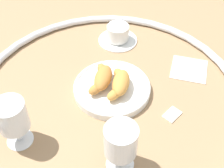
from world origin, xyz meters
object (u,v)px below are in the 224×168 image
(sugar_packet, at_px, (172,114))
(folded_napkin, at_px, (189,69))
(croissant_large, at_px, (120,83))
(croissant_small, at_px, (102,78))
(pastry_plate, at_px, (112,88))
(juice_glass_left, at_px, (121,143))
(coffee_cup_near, at_px, (118,34))
(juice_glass_right, at_px, (12,117))

(sugar_packet, height_order, folded_napkin, sugar_packet)
(croissant_large, xyz_separation_m, croissant_small, (-0.02, 0.05, 0.00))
(pastry_plate, height_order, croissant_small, croissant_small)
(pastry_plate, xyz_separation_m, juice_glass_left, (-0.15, -0.19, 0.08))
(coffee_cup_near, relative_size, folded_napkin, 1.24)
(croissant_large, bearing_deg, juice_glass_left, -133.82)
(sugar_packet, bearing_deg, coffee_cup_near, 67.20)
(juice_glass_left, bearing_deg, croissant_small, 57.68)
(coffee_cup_near, height_order, juice_glass_left, juice_glass_left)
(coffee_cup_near, distance_m, folded_napkin, 0.27)
(sugar_packet, bearing_deg, croissant_large, 104.30)
(pastry_plate, relative_size, coffee_cup_near, 1.67)
(juice_glass_left, bearing_deg, pastry_plate, 51.51)
(juice_glass_right, bearing_deg, croissant_small, -1.54)
(croissant_large, bearing_deg, juice_glass_right, 169.18)
(pastry_plate, height_order, sugar_packet, pastry_plate)
(pastry_plate, relative_size, sugar_packet, 4.54)
(croissant_small, relative_size, juice_glass_left, 0.85)
(croissant_large, relative_size, juice_glass_left, 0.85)
(juice_glass_right, bearing_deg, juice_glass_left, -58.24)
(pastry_plate, distance_m, folded_napkin, 0.26)
(croissant_large, xyz_separation_m, folded_napkin, (0.23, -0.08, -0.04))
(pastry_plate, relative_size, juice_glass_right, 1.62)
(croissant_small, bearing_deg, coffee_cup_near, 35.05)
(pastry_plate, bearing_deg, croissant_small, 116.01)
(juice_glass_left, bearing_deg, croissant_large, 46.18)
(juice_glass_left, distance_m, folded_napkin, 0.41)
(coffee_cup_near, bearing_deg, sugar_packet, -109.56)
(croissant_large, height_order, sugar_packet, croissant_large)
(sugar_packet, bearing_deg, juice_glass_left, 179.54)
(sugar_packet, xyz_separation_m, folded_napkin, (0.18, 0.08, -0.00))
(juice_glass_left, height_order, folded_napkin, juice_glass_left)
(pastry_plate, distance_m, sugar_packet, 0.19)
(pastry_plate, xyz_separation_m, croissant_large, (0.01, -0.02, 0.03))
(croissant_large, relative_size, juice_glass_right, 0.85)
(croissant_small, bearing_deg, croissant_large, -65.06)
(folded_napkin, bearing_deg, juice_glass_left, -167.05)
(croissant_small, distance_m, folded_napkin, 0.29)
(sugar_packet, bearing_deg, folded_napkin, 20.42)
(croissant_large, xyz_separation_m, sugar_packet, (0.05, -0.16, -0.04))
(croissant_large, xyz_separation_m, juice_glass_left, (-0.16, -0.17, 0.05))
(pastry_plate, distance_m, croissant_large, 0.04)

